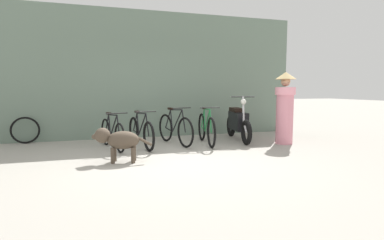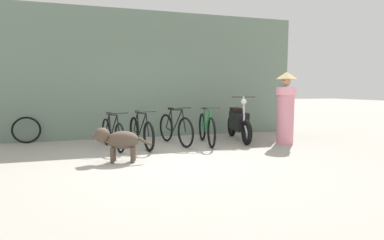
{
  "view_description": "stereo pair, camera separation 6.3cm",
  "coord_description": "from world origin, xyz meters",
  "px_view_note": "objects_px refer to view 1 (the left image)",
  "views": [
    {
      "loc": [
        -1.21,
        -5.23,
        1.31
      ],
      "look_at": [
        0.64,
        0.88,
        0.65
      ],
      "focal_mm": 28.0,
      "sensor_mm": 36.0,
      "label": 1
    },
    {
      "loc": [
        -1.15,
        -5.25,
        1.31
      ],
      "look_at": [
        0.64,
        0.88,
        0.65
      ],
      "focal_mm": 28.0,
      "sensor_mm": 36.0,
      "label": 2
    }
  ],
  "objects_px": {
    "bicycle_1": "(141,132)",
    "bicycle_2": "(175,129)",
    "bicycle_0": "(112,133)",
    "spare_tire_left": "(25,130)",
    "motorcycle": "(238,123)",
    "bicycle_3": "(206,129)",
    "person_in_robes": "(285,106)",
    "stray_dog": "(118,140)"
  },
  "relations": [
    {
      "from": "bicycle_1",
      "to": "bicycle_2",
      "type": "height_order",
      "value": "bicycle_2"
    },
    {
      "from": "bicycle_0",
      "to": "bicycle_3",
      "type": "distance_m",
      "value": 2.17
    },
    {
      "from": "stray_dog",
      "to": "person_in_robes",
      "type": "height_order",
      "value": "person_in_robes"
    },
    {
      "from": "bicycle_0",
      "to": "bicycle_2",
      "type": "relative_size",
      "value": 0.99
    },
    {
      "from": "spare_tire_left",
      "to": "person_in_robes",
      "type": "bearing_deg",
      "value": -16.65
    },
    {
      "from": "bicycle_3",
      "to": "bicycle_2",
      "type": "bearing_deg",
      "value": -96.96
    },
    {
      "from": "bicycle_1",
      "to": "spare_tire_left",
      "type": "xyz_separation_m",
      "value": [
        -2.6,
        1.25,
        -0.02
      ]
    },
    {
      "from": "bicycle_1",
      "to": "motorcycle",
      "type": "height_order",
      "value": "motorcycle"
    },
    {
      "from": "bicycle_0",
      "to": "bicycle_3",
      "type": "relative_size",
      "value": 0.94
    },
    {
      "from": "stray_dog",
      "to": "person_in_robes",
      "type": "xyz_separation_m",
      "value": [
        3.93,
        0.76,
        0.5
      ]
    },
    {
      "from": "bicycle_0",
      "to": "motorcycle",
      "type": "height_order",
      "value": "motorcycle"
    },
    {
      "from": "bicycle_3",
      "to": "stray_dog",
      "type": "bearing_deg",
      "value": -52.8
    },
    {
      "from": "bicycle_1",
      "to": "spare_tire_left",
      "type": "distance_m",
      "value": 2.89
    },
    {
      "from": "bicycle_2",
      "to": "spare_tire_left",
      "type": "relative_size",
      "value": 2.49
    },
    {
      "from": "bicycle_0",
      "to": "stray_dog",
      "type": "height_order",
      "value": "bicycle_0"
    },
    {
      "from": "stray_dog",
      "to": "bicycle_0",
      "type": "bearing_deg",
      "value": -75.07
    },
    {
      "from": "bicycle_2",
      "to": "stray_dog",
      "type": "relative_size",
      "value": 1.53
    },
    {
      "from": "bicycle_3",
      "to": "person_in_robes",
      "type": "bearing_deg",
      "value": 81.71
    },
    {
      "from": "motorcycle",
      "to": "person_in_robes",
      "type": "height_order",
      "value": "person_in_robes"
    },
    {
      "from": "bicycle_1",
      "to": "motorcycle",
      "type": "bearing_deg",
      "value": 83.57
    },
    {
      "from": "bicycle_2",
      "to": "spare_tire_left",
      "type": "distance_m",
      "value": 3.61
    },
    {
      "from": "stray_dog",
      "to": "spare_tire_left",
      "type": "distance_m",
      "value": 3.26
    },
    {
      "from": "stray_dog",
      "to": "spare_tire_left",
      "type": "relative_size",
      "value": 1.63
    },
    {
      "from": "bicycle_2",
      "to": "motorcycle",
      "type": "bearing_deg",
      "value": 77.67
    },
    {
      "from": "bicycle_2",
      "to": "person_in_robes",
      "type": "bearing_deg",
      "value": 60.52
    },
    {
      "from": "bicycle_0",
      "to": "bicycle_1",
      "type": "xyz_separation_m",
      "value": [
        0.62,
        -0.0,
        0.0
      ]
    },
    {
      "from": "bicycle_0",
      "to": "motorcycle",
      "type": "bearing_deg",
      "value": 78.5
    },
    {
      "from": "bicycle_0",
      "to": "spare_tire_left",
      "type": "bearing_deg",
      "value": -137.18
    },
    {
      "from": "bicycle_0",
      "to": "spare_tire_left",
      "type": "height_order",
      "value": "bicycle_0"
    },
    {
      "from": "bicycle_2",
      "to": "bicycle_3",
      "type": "height_order",
      "value": "bicycle_3"
    },
    {
      "from": "bicycle_2",
      "to": "person_in_robes",
      "type": "xyz_separation_m",
      "value": [
        2.55,
        -0.66,
        0.54
      ]
    },
    {
      "from": "bicycle_0",
      "to": "spare_tire_left",
      "type": "relative_size",
      "value": 2.46
    },
    {
      "from": "bicycle_0",
      "to": "person_in_robes",
      "type": "relative_size",
      "value": 0.93
    },
    {
      "from": "bicycle_1",
      "to": "bicycle_3",
      "type": "height_order",
      "value": "bicycle_3"
    },
    {
      "from": "bicycle_2",
      "to": "motorcycle",
      "type": "xyz_separation_m",
      "value": [
        1.68,
        0.08,
        0.09
      ]
    },
    {
      "from": "bicycle_1",
      "to": "person_in_robes",
      "type": "relative_size",
      "value": 0.99
    },
    {
      "from": "bicycle_1",
      "to": "bicycle_2",
      "type": "distance_m",
      "value": 0.83
    },
    {
      "from": "bicycle_0",
      "to": "bicycle_2",
      "type": "xyz_separation_m",
      "value": [
        1.45,
        0.12,
        0.03
      ]
    },
    {
      "from": "motorcycle",
      "to": "stray_dog",
      "type": "height_order",
      "value": "motorcycle"
    },
    {
      "from": "bicycle_1",
      "to": "person_in_robes",
      "type": "distance_m",
      "value": 3.46
    },
    {
      "from": "bicycle_1",
      "to": "stray_dog",
      "type": "bearing_deg",
      "value": -34.3
    },
    {
      "from": "bicycle_0",
      "to": "bicycle_1",
      "type": "distance_m",
      "value": 0.62
    }
  ]
}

